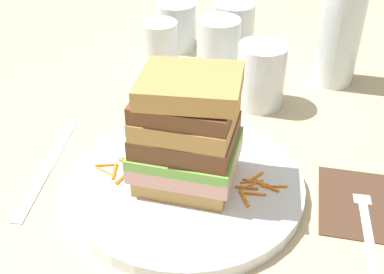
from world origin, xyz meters
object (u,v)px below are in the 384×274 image
(empty_tumbler_2, at_px, (176,25))
(empty_tumbler_0, at_px, (160,46))
(juice_glass, at_px, (260,79))
(empty_tumbler_1, at_px, (233,29))
(knife, at_px, (45,170))
(main_plate, at_px, (188,184))
(sandwich, at_px, (188,132))
(empty_tumbler_3, at_px, (215,48))
(water_bottle, at_px, (343,15))
(napkin_dark, at_px, (363,204))
(fork, at_px, (366,215))

(empty_tumbler_2, bearing_deg, empty_tumbler_0, -95.03)
(juice_glass, xyz_separation_m, empty_tumbler_1, (-0.06, 0.18, 0.00))
(knife, relative_size, empty_tumbler_0, 2.35)
(main_plate, height_order, sandwich, sandwich)
(juice_glass, xyz_separation_m, empty_tumbler_2, (-0.16, 0.18, -0.00))
(empty_tumbler_3, bearing_deg, knife, -121.37)
(juice_glass, bearing_deg, knife, -140.66)
(empty_tumbler_1, bearing_deg, empty_tumbler_0, -142.39)
(juice_glass, xyz_separation_m, water_bottle, (0.12, 0.09, 0.07))
(sandwich, relative_size, water_bottle, 0.55)
(juice_glass, height_order, empty_tumbler_3, empty_tumbler_3)
(water_bottle, relative_size, empty_tumbler_2, 3.05)
(main_plate, relative_size, sandwich, 1.99)
(knife, distance_m, water_bottle, 0.49)
(empty_tumbler_0, distance_m, empty_tumbler_1, 0.15)
(water_bottle, distance_m, empty_tumbler_2, 0.30)
(knife, height_order, juice_glass, juice_glass)
(sandwich, relative_size, napkin_dark, 1.17)
(main_plate, height_order, juice_glass, juice_glass)
(napkin_dark, xyz_separation_m, empty_tumbler_1, (-0.19, 0.38, 0.04))
(napkin_dark, height_order, empty_tumbler_1, empty_tumbler_1)
(sandwich, distance_m, knife, 0.20)
(knife, distance_m, empty_tumbler_0, 0.31)
(fork, relative_size, empty_tumbler_0, 1.95)
(water_bottle, bearing_deg, sandwich, -121.30)
(knife, bearing_deg, sandwich, -1.44)
(juice_glass, bearing_deg, main_plate, -108.60)
(main_plate, bearing_deg, empty_tumbler_3, 91.20)
(sandwich, xyz_separation_m, empty_tumbler_3, (-0.01, 0.30, -0.03))
(sandwich, height_order, juice_glass, sandwich)
(juice_glass, bearing_deg, napkin_dark, -57.35)
(sandwich, distance_m, empty_tumbler_3, 0.30)
(water_bottle, height_order, empty_tumbler_3, water_bottle)
(empty_tumbler_1, bearing_deg, empty_tumbler_2, 175.92)
(empty_tumbler_1, bearing_deg, main_plate, -92.09)
(main_plate, height_order, napkin_dark, main_plate)
(fork, bearing_deg, water_bottle, 93.04)
(juice_glass, distance_m, empty_tumbler_3, 0.11)
(sandwich, distance_m, napkin_dark, 0.22)
(napkin_dark, relative_size, empty_tumbler_1, 1.30)
(main_plate, bearing_deg, napkin_dark, 2.24)
(sandwich, xyz_separation_m, empty_tumbler_2, (-0.09, 0.40, -0.04))
(knife, distance_m, empty_tumbler_2, 0.41)
(empty_tumbler_1, bearing_deg, knife, -117.22)
(sandwich, height_order, water_bottle, water_bottle)
(empty_tumbler_0, height_order, empty_tumbler_3, empty_tumbler_3)
(napkin_dark, distance_m, water_bottle, 0.32)
(empty_tumbler_0, bearing_deg, main_plate, -71.61)
(fork, bearing_deg, empty_tumbler_2, 125.76)
(main_plate, relative_size, water_bottle, 1.09)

